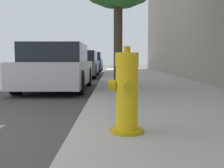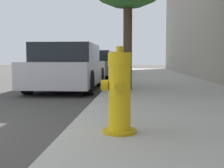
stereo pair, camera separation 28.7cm
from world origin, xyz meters
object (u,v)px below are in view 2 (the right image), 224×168
(parked_car_mid, at_px, (96,64))
(parked_car_far, at_px, (107,62))
(fire_hydrant, at_px, (119,94))
(parked_car_near, at_px, (68,68))

(parked_car_mid, xyz_separation_m, parked_car_far, (-0.07, 6.61, 0.04))
(parked_car_mid, height_order, parked_car_far, parked_car_far)
(fire_hydrant, height_order, parked_car_near, parked_car_near)
(fire_hydrant, bearing_deg, parked_car_mid, 98.75)
(parked_car_far, bearing_deg, fire_hydrant, -84.26)
(parked_car_far, bearing_deg, parked_car_mid, -89.36)
(fire_hydrant, xyz_separation_m, parked_car_near, (-1.72, 5.14, 0.11))
(fire_hydrant, height_order, parked_car_mid, parked_car_mid)
(parked_car_near, relative_size, parked_car_far, 0.94)
(fire_hydrant, xyz_separation_m, parked_car_mid, (-1.70, 11.05, 0.11))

